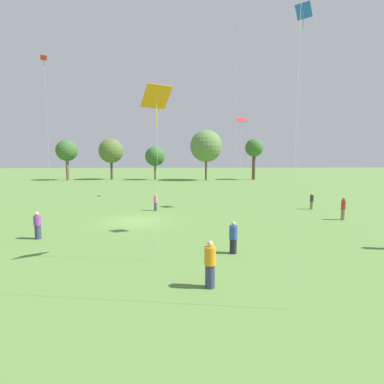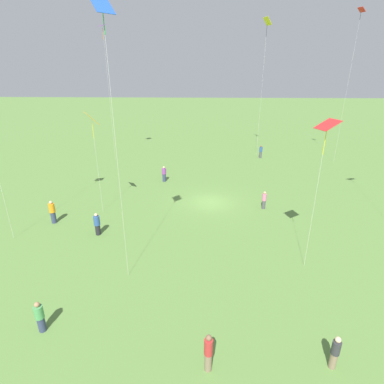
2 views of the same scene
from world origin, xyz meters
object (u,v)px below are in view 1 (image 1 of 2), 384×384
(person_6, at_px, (156,202))
(person_4, at_px, (312,201))
(kite_0, at_px, (303,22))
(kite_1, at_px, (237,35))
(kite_2, at_px, (44,69))
(kite_4, at_px, (156,100))
(kite_5, at_px, (241,122))
(person_7, at_px, (343,209))
(person_3, at_px, (233,238))
(person_2, at_px, (38,226))
(person_0, at_px, (210,265))

(person_6, bearing_deg, person_4, -47.36)
(person_6, distance_m, kite_0, 18.66)
(person_4, height_order, kite_1, kite_1)
(kite_2, distance_m, kite_4, 31.70)
(kite_0, height_order, kite_5, kite_0)
(person_7, bearing_deg, kite_0, -94.79)
(person_7, height_order, kite_0, kite_0)
(person_3, bearing_deg, person_2, 165.83)
(person_7, xyz_separation_m, kite_5, (-7.29, 6.08, 7.59))
(person_3, bearing_deg, person_7, 39.49)
(person_0, xyz_separation_m, person_4, (11.99, 17.39, -0.12))
(person_4, bearing_deg, person_2, -164.17)
(person_4, distance_m, kite_1, 21.48)
(kite_0, relative_size, kite_5, 1.58)
(person_7, height_order, kite_2, kite_2)
(person_7, relative_size, kite_0, 0.13)
(kite_1, xyz_separation_m, kite_4, (-8.12, -22.63, -11.76))
(kite_2, bearing_deg, kite_5, 175.41)
(person_2, height_order, kite_1, kite_1)
(person_3, xyz_separation_m, kite_5, (3.32, 14.20, 7.67))
(person_6, xyz_separation_m, kite_2, (-14.82, 11.92, 15.51))
(person_4, bearing_deg, kite_2, 150.55)
(person_2, xyz_separation_m, person_6, (6.70, 9.72, -0.03))
(person_6, bearing_deg, person_3, -116.33)
(person_0, distance_m, person_6, 17.67)
(person_2, bearing_deg, person_6, -74.25)
(person_4, distance_m, kite_4, 21.26)
(person_4, xyz_separation_m, kite_5, (-6.97, 0.98, 7.71))
(person_4, relative_size, kite_2, 0.09)
(person_3, height_order, kite_4, kite_4)
(person_3, bearing_deg, person_4, 54.18)
(person_0, height_order, kite_1, kite_1)
(person_7, xyz_separation_m, kite_4, (-14.55, -9.05, 6.90))
(kite_0, bearing_deg, person_2, 86.94)
(person_6, relative_size, kite_1, 0.08)
(person_4, relative_size, kite_4, 0.19)
(person_7, bearing_deg, kite_5, -173.28)
(kite_5, bearing_deg, kite_1, 111.61)
(kite_1, distance_m, kite_2, 24.58)
(person_2, relative_size, kite_4, 0.20)
(person_2, xyz_separation_m, kite_4, (7.88, -4.37, 6.99))
(kite_4, relative_size, kite_5, 0.93)
(person_2, bearing_deg, person_7, -117.89)
(person_4, distance_m, kite_5, 10.44)
(kite_4, bearing_deg, person_3, -150.78)
(person_0, relative_size, kite_0, 0.13)
(person_7, bearing_deg, person_4, 140.16)
(person_7, distance_m, kite_5, 12.16)
(person_4, height_order, kite_4, kite_4)
(person_3, bearing_deg, kite_5, 78.92)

